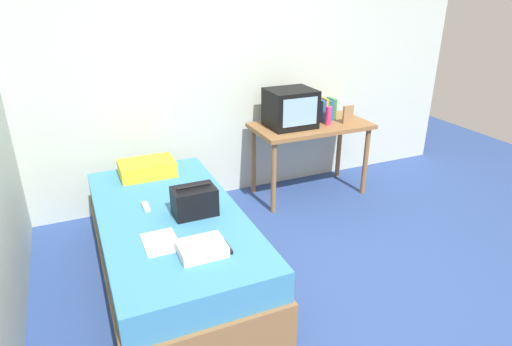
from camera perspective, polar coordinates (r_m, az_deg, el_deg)
ground_plane at (r=3.21m, az=10.23°, el=-16.14°), size 8.00×8.00×0.00m
wall_back at (r=4.33m, az=-3.49°, el=13.80°), size 5.20×0.10×2.60m
bed at (r=3.32m, az=-10.79°, el=-9.18°), size 1.00×2.00×0.52m
desk at (r=4.41m, az=7.13°, el=5.16°), size 1.16×0.60×0.75m
tv at (r=4.24m, az=4.50°, el=8.41°), size 0.44×0.39×0.36m
water_bottle at (r=4.36m, az=9.40°, el=7.36°), size 0.06×0.06×0.18m
book_row at (r=4.52m, az=9.03°, el=8.20°), size 0.17×0.16×0.23m
picture_frame at (r=4.44m, az=11.89°, el=7.46°), size 0.11×0.02×0.18m
pillow at (r=3.81m, az=-13.97°, el=0.60°), size 0.45×0.30×0.13m
handbag at (r=3.10m, az=-8.02°, el=-3.63°), size 0.30×0.20×0.22m
magazine at (r=2.85m, az=-12.29°, el=-8.79°), size 0.21×0.29×0.01m
remote_dark at (r=2.74m, az=-4.00°, el=-9.57°), size 0.04×0.16×0.02m
remote_silver at (r=3.28m, az=-14.13°, el=-4.28°), size 0.04×0.14×0.02m
folded_towel at (r=2.69m, az=-7.06°, el=-9.71°), size 0.28×0.22×0.07m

